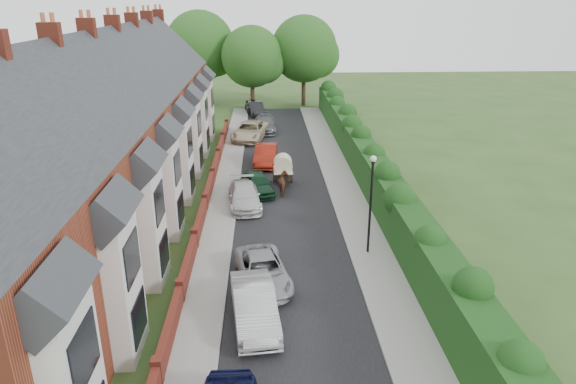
# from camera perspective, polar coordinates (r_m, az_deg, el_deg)

# --- Properties ---
(ground) EXTENTS (140.00, 140.00, 0.00)m
(ground) POSITION_cam_1_polar(r_m,az_deg,el_deg) (22.48, 2.10, -11.79)
(ground) COLOR #2D4C1E
(ground) RESTS_ON ground
(road) EXTENTS (6.00, 58.00, 0.02)m
(road) POSITION_cam_1_polar(r_m,az_deg,el_deg) (32.24, -0.37, -1.20)
(road) COLOR black
(road) RESTS_ON ground
(pavement_hedge_side) EXTENTS (2.20, 58.00, 0.12)m
(pavement_hedge_side) POSITION_cam_1_polar(r_m,az_deg,el_deg) (32.63, 6.84, -0.99)
(pavement_hedge_side) COLOR gray
(pavement_hedge_side) RESTS_ON ground
(pavement_house_side) EXTENTS (1.70, 58.00, 0.12)m
(pavement_house_side) POSITION_cam_1_polar(r_m,az_deg,el_deg) (32.31, -7.21, -1.23)
(pavement_house_side) COLOR gray
(pavement_house_side) RESTS_ON ground
(kerb_hedge_side) EXTENTS (0.18, 58.00, 0.13)m
(kerb_hedge_side) POSITION_cam_1_polar(r_m,az_deg,el_deg) (32.48, 5.02, -1.01)
(kerb_hedge_side) COLOR gray
(kerb_hedge_side) RESTS_ON ground
(kerb_house_side) EXTENTS (0.18, 58.00, 0.13)m
(kerb_house_side) POSITION_cam_1_polar(r_m,az_deg,el_deg) (32.26, -5.79, -1.20)
(kerb_house_side) COLOR gray
(kerb_house_side) RESTS_ON ground
(hedge) EXTENTS (2.10, 58.00, 2.85)m
(hedge) POSITION_cam_1_polar(r_m,az_deg,el_deg) (32.44, 10.10, 1.61)
(hedge) COLOR #153511
(hedge) RESTS_ON ground
(terrace_row) EXTENTS (9.05, 40.50, 11.50)m
(terrace_row) POSITION_cam_1_polar(r_m,az_deg,el_deg) (31.22, -19.78, 5.44)
(terrace_row) COLOR #933A25
(terrace_row) RESTS_ON ground
(garden_wall_row) EXTENTS (0.35, 40.35, 1.10)m
(garden_wall_row) POSITION_cam_1_polar(r_m,az_deg,el_deg) (31.34, -9.19, -1.27)
(garden_wall_row) COLOR maroon
(garden_wall_row) RESTS_ON ground
(lamppost) EXTENTS (0.32, 0.32, 5.16)m
(lamppost) POSITION_cam_1_polar(r_m,az_deg,el_deg) (25.03, 9.23, -0.07)
(lamppost) COLOR black
(lamppost) RESTS_ON ground
(tree_far_left) EXTENTS (7.14, 6.80, 9.29)m
(tree_far_left) POSITION_cam_1_polar(r_m,az_deg,el_deg) (59.29, -3.71, 14.62)
(tree_far_left) COLOR #332316
(tree_far_left) RESTS_ON ground
(tree_far_right) EXTENTS (7.98, 7.60, 10.31)m
(tree_far_right) POSITION_cam_1_polar(r_m,az_deg,el_deg) (61.42, 2.16, 15.43)
(tree_far_right) COLOR #332316
(tree_far_right) RESTS_ON ground
(tree_far_back) EXTENTS (8.40, 8.00, 10.82)m
(tree_far_back) POSITION_cam_1_polar(r_m,az_deg,el_deg) (62.56, -9.35, 15.56)
(tree_far_back) COLOR #332316
(tree_far_back) RESTS_ON ground
(car_silver_a) EXTENTS (2.17, 4.83, 1.54)m
(car_silver_a) POSITION_cam_1_polar(r_m,az_deg,el_deg) (20.68, -3.75, -12.50)
(car_silver_a) COLOR #AEADB2
(car_silver_a) RESTS_ON ground
(car_silver_b) EXTENTS (2.93, 4.91, 1.28)m
(car_silver_b) POSITION_cam_1_polar(r_m,az_deg,el_deg) (23.29, -2.83, -8.72)
(car_silver_b) COLOR #97999E
(car_silver_b) RESTS_ON ground
(car_white) EXTENTS (2.37, 4.80, 1.34)m
(car_white) POSITION_cam_1_polar(r_m,az_deg,el_deg) (31.63, -4.87, -0.44)
(car_white) COLOR silver
(car_white) RESTS_ON ground
(car_green) EXTENTS (2.51, 4.25, 1.36)m
(car_green) POSITION_cam_1_polar(r_m,az_deg,el_deg) (33.72, -3.38, 0.99)
(car_green) COLOR black
(car_green) RESTS_ON ground
(car_red) EXTENTS (1.94, 4.71, 1.52)m
(car_red) POSITION_cam_1_polar(r_m,az_deg,el_deg) (39.55, -2.49, 4.15)
(car_red) COLOR maroon
(car_red) RESTS_ON ground
(car_beige) EXTENTS (3.73, 6.06, 1.57)m
(car_beige) POSITION_cam_1_polar(r_m,az_deg,el_deg) (46.77, -4.23, 6.78)
(car_beige) COLOR #C9B591
(car_beige) RESTS_ON ground
(car_grey) EXTENTS (2.11, 5.17, 1.50)m
(car_grey) POSITION_cam_1_polar(r_m,az_deg,el_deg) (49.64, -2.60, 7.61)
(car_grey) COLOR #505156
(car_grey) RESTS_ON ground
(car_black) EXTENTS (2.04, 4.06, 1.33)m
(car_black) POSITION_cam_1_polar(r_m,az_deg,el_deg) (58.60, -3.96, 9.55)
(car_black) COLOR black
(car_black) RESTS_ON ground
(horse) EXTENTS (0.90, 1.73, 1.41)m
(horse) POSITION_cam_1_polar(r_m,az_deg,el_deg) (33.48, -0.44, 0.93)
(horse) COLOR #57311F
(horse) RESTS_ON ground
(horse_cart) EXTENTS (1.33, 2.94, 2.12)m
(horse_cart) POSITION_cam_1_polar(r_m,az_deg,el_deg) (35.02, -0.56, 2.71)
(horse_cart) COLOR black
(horse_cart) RESTS_ON ground
(car_extra_far) EXTENTS (2.14, 4.36, 1.38)m
(car_extra_far) POSITION_cam_1_polar(r_m,az_deg,el_deg) (56.85, -3.56, 9.23)
(car_extra_far) COLOR black
(car_extra_far) RESTS_ON ground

